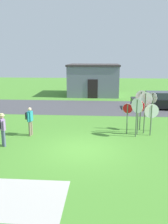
{
  "coord_description": "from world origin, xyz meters",
  "views": [
    {
      "loc": [
        0.88,
        -10.92,
        4.54
      ],
      "look_at": [
        -0.12,
        2.7,
        1.3
      ],
      "focal_mm": 37.61,
      "sensor_mm": 36.0,
      "label": 1
    }
  ],
  "objects": [
    {
      "name": "stop_sign_leaning_left",
      "position": [
        3.35,
        3.46,
        1.71
      ],
      "size": [
        0.71,
        0.07,
        2.53
      ],
      "color": "#51664C",
      "rests_on": "ground"
    },
    {
      "name": "stop_sign_leaning_right",
      "position": [
        3.81,
        2.49,
        1.28
      ],
      "size": [
        0.83,
        0.1,
        1.89
      ],
      "color": "#51664C",
      "rests_on": "ground"
    },
    {
      "name": "stop_sign_far_back",
      "position": [
        3.5,
        2.88,
        1.74
      ],
      "size": [
        0.83,
        0.07,
        2.52
      ],
      "color": "#51664C",
      "rests_on": "ground"
    },
    {
      "name": "building_background",
      "position": [
        -0.05,
        17.48,
        1.83
      ],
      "size": [
        5.99,
        5.47,
        3.64
      ],
      "color": "slate",
      "rests_on": "ground"
    },
    {
      "name": "person_in_dark_shirt",
      "position": [
        -4.13,
        0.21,
        1.01
      ],
      "size": [
        0.47,
        0.48,
        1.74
      ],
      "color": "#4C5670",
      "rests_on": "ground"
    },
    {
      "name": "parked_car_on_street",
      "position": [
        5.86,
        9.99,
        0.69
      ],
      "size": [
        4.33,
        2.07,
        1.51
      ],
      "color": "black",
      "rests_on": "ground"
    },
    {
      "name": "stop_sign_tallest",
      "position": [
        4.03,
        3.4,
        1.62
      ],
      "size": [
        0.4,
        0.54,
        2.42
      ],
      "color": "#51664C",
      "rests_on": "ground"
    },
    {
      "name": "stop_sign_low_front",
      "position": [
        2.45,
        2.66,
        1.25
      ],
      "size": [
        0.59,
        0.23,
        1.87
      ],
      "color": "#51664C",
      "rests_on": "ground"
    },
    {
      "name": "street_asphalt",
      "position": [
        0.0,
        10.12,
        0.0
      ],
      "size": [
        60.0,
        6.4,
        0.01
      ],
      "primitive_type": "cube",
      "color": "#424247",
      "rests_on": "ground"
    },
    {
      "name": "person_on_left",
      "position": [
        -3.23,
        1.97,
        0.98
      ],
      "size": [
        0.39,
        0.57,
        1.69
      ],
      "color": "#7A6B56",
      "rests_on": "ground"
    },
    {
      "name": "stop_sign_rear_left",
      "position": [
        3.07,
        2.64,
        1.42
      ],
      "size": [
        0.76,
        0.1,
        2.09
      ],
      "color": "#51664C",
      "rests_on": "ground"
    },
    {
      "name": "stop_sign_center_cluster",
      "position": [
        2.92,
        2.18,
        1.56
      ],
      "size": [
        0.56,
        0.65,
        2.26
      ],
      "color": "#51664C",
      "rests_on": "ground"
    },
    {
      "name": "ground_plane",
      "position": [
        0.0,
        0.0,
        0.0
      ],
      "size": [
        80.0,
        80.0,
        0.0
      ],
      "primitive_type": "plane",
      "color": "#47842D"
    },
    {
      "name": "concrete_path",
      "position": [
        -1.81,
        -4.26,
        0.0
      ],
      "size": [
        3.2,
        2.4,
        0.01
      ],
      "primitive_type": "cube",
      "color": "#ADAAA3",
      "rests_on": "ground"
    }
  ]
}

